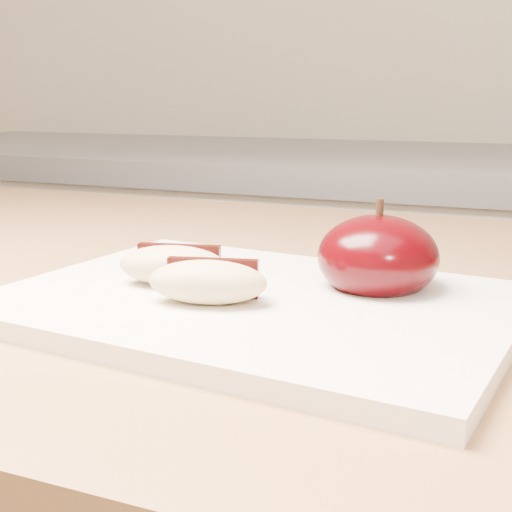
% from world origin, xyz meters
% --- Properties ---
extents(back_cabinet, '(2.40, 0.62, 0.94)m').
position_xyz_m(back_cabinet, '(0.00, 1.20, 0.47)').
color(back_cabinet, silver).
rests_on(back_cabinet, ground).
extents(cutting_board, '(0.33, 0.26, 0.01)m').
position_xyz_m(cutting_board, '(-0.04, 0.39, 0.91)').
color(cutting_board, white).
rests_on(cutting_board, island_counter).
extents(apple_half, '(0.10, 0.10, 0.07)m').
position_xyz_m(apple_half, '(0.03, 0.44, 0.93)').
color(apple_half, black).
rests_on(apple_half, cutting_board).
extents(apple_wedge_a, '(0.08, 0.05, 0.03)m').
position_xyz_m(apple_wedge_a, '(-0.10, 0.40, 0.93)').
color(apple_wedge_a, '#D1B884').
rests_on(apple_wedge_a, cutting_board).
extents(apple_wedge_b, '(0.08, 0.05, 0.03)m').
position_xyz_m(apple_wedge_b, '(-0.06, 0.37, 0.93)').
color(apple_wedge_b, '#D1B884').
rests_on(apple_wedge_b, cutting_board).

